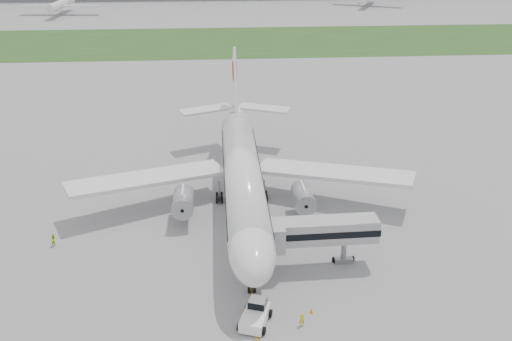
{
  "coord_description": "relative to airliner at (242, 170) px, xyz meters",
  "views": [
    {
      "loc": [
        -3.24,
        -66.02,
        37.5
      ],
      "look_at": [
        1.7,
        2.0,
        6.88
      ],
      "focal_mm": 40.0,
      "sensor_mm": 36.0,
      "label": 1
    }
  ],
  "objects": [
    {
      "name": "distant_aircraft_right",
      "position": [
        66.61,
        190.12,
        -5.66
      ],
      "size": [
        39.74,
        37.91,
        11.92
      ],
      "primitive_type": null,
      "rotation": [
        0.0,
        0.0,
        -0.42
      ],
      "color": "silver",
      "rests_on": "ground"
    },
    {
      "name": "pushback_tug",
      "position": [
        0.07,
        -24.75,
        -4.68
      ],
      "size": [
        3.83,
        4.68,
        2.13
      ],
      "rotation": [
        0.0,
        0.0,
        -0.32
      ],
      "color": "white",
      "rests_on": "ground"
    },
    {
      "name": "ground_crew_far",
      "position": [
        -23.76,
        -8.54,
        -4.8
      ],
      "size": [
        0.96,
        1.04,
        1.72
      ],
      "primitive_type": "imported",
      "rotation": [
        0.0,
        0.0,
        1.09
      ],
      "color": "#C4DE25",
      "rests_on": "ground"
    },
    {
      "name": "safety_cone_right",
      "position": [
        5.9,
        -23.86,
        -5.38
      ],
      "size": [
        0.41,
        0.41,
        0.56
      ],
      "primitive_type": "cone",
      "color": "orange",
      "rests_on": "ground"
    },
    {
      "name": "grass_strip",
      "position": [
        0.0,
        115.13,
        -5.65
      ],
      "size": [
        600.0,
        50.0,
        0.02
      ],
      "primitive_type": "cube",
      "color": "#244D1D",
      "rests_on": "ground"
    },
    {
      "name": "ground",
      "position": [
        0.0,
        -4.87,
        -5.66
      ],
      "size": [
        600.0,
        600.0,
        0.0
      ],
      "primitive_type": "plane",
      "color": "#969699",
      "rests_on": "ground"
    },
    {
      "name": "apron_markings",
      "position": [
        0.0,
        -9.87,
        -5.66
      ],
      "size": [
        70.0,
        70.0,
        0.04
      ],
      "primitive_type": null,
      "color": "#FFA116",
      "rests_on": "ground"
    },
    {
      "name": "airliner",
      "position": [
        0.0,
        0.0,
        0.0
      ],
      "size": [
        48.13,
        53.95,
        17.88
      ],
      "color": "silver",
      "rests_on": "ground"
    },
    {
      "name": "jet_bridge",
      "position": [
        7.72,
        -15.27,
        -1.1
      ],
      "size": [
        13.34,
        4.14,
        6.17
      ],
      "rotation": [
        0.0,
        0.0,
        0.03
      ],
      "color": "#B0B0B3",
      "rests_on": "ground"
    },
    {
      "name": "distant_aircraft_left",
      "position": [
        -65.46,
        174.56,
        -5.66
      ],
      "size": [
        34.03,
        30.51,
        12.31
      ],
      "primitive_type": null,
      "rotation": [
        0.0,
        0.0,
        -0.07
      ],
      "color": "silver",
      "rests_on": "ground"
    },
    {
      "name": "ground_crew_near",
      "position": [
        4.62,
        -25.69,
        -4.89
      ],
      "size": [
        0.59,
        0.41,
        1.53
      ],
      "primitive_type": "imported",
      "rotation": [
        0.0,
        0.0,
        3.06
      ],
      "color": "gold",
      "rests_on": "ground"
    }
  ]
}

